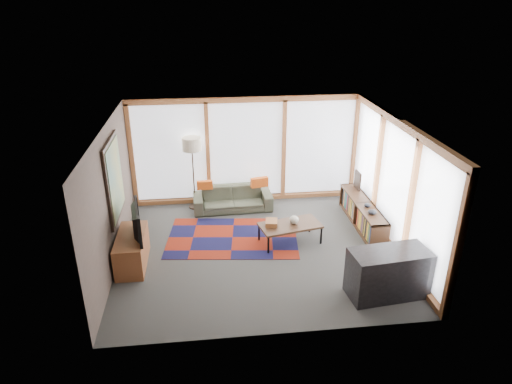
{
  "coord_description": "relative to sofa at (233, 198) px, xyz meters",
  "views": [
    {
      "loc": [
        -0.98,
        -7.92,
        4.8
      ],
      "look_at": [
        0.0,
        0.4,
        1.1
      ],
      "focal_mm": 32.0,
      "sensor_mm": 36.0,
      "label": 1
    }
  ],
  "objects": [
    {
      "name": "bowl_a",
      "position": [
        2.8,
        -1.71,
        0.32
      ],
      "size": [
        0.22,
        0.22,
        0.09
      ],
      "primitive_type": "ellipsoid",
      "rotation": [
        0.0,
        0.0,
        0.19
      ],
      "color": "black",
      "rests_on": "bookshelf"
    },
    {
      "name": "coffee_table",
      "position": [
        1.07,
        -1.73,
        -0.06
      ],
      "size": [
        1.35,
        0.88,
        0.41
      ],
      "primitive_type": null,
      "rotation": [
        0.0,
        0.0,
        0.22
      ],
      "color": "#311B13",
      "rests_on": "ground"
    },
    {
      "name": "shelf_picture",
      "position": [
        2.91,
        -0.38,
        0.49
      ],
      "size": [
        0.06,
        0.33,
        0.43
      ],
      "primitive_type": "cube",
      "rotation": [
        0.0,
        0.0,
        0.04
      ],
      "color": "black",
      "rests_on": "bookshelf"
    },
    {
      "name": "bowl_b",
      "position": [
        2.82,
        -1.36,
        0.31
      ],
      "size": [
        0.16,
        0.16,
        0.08
      ],
      "primitive_type": "ellipsoid",
      "rotation": [
        0.0,
        0.0,
        0.09
      ],
      "color": "black",
      "rests_on": "bookshelf"
    },
    {
      "name": "ground",
      "position": [
        0.38,
        -1.95,
        -0.27
      ],
      "size": [
        5.5,
        5.5,
        0.0
      ],
      "primitive_type": "plane",
      "color": "#30302E",
      "rests_on": "ground"
    },
    {
      "name": "bar_counter",
      "position": [
        2.38,
        -3.67,
        0.15
      ],
      "size": [
        1.39,
        0.76,
        0.84
      ],
      "primitive_type": "cube",
      "rotation": [
        0.0,
        0.0,
        0.11
      ],
      "color": "black",
      "rests_on": "ground"
    },
    {
      "name": "bookshelf",
      "position": [
        2.81,
        -1.14,
        0.0
      ],
      "size": [
        0.4,
        2.18,
        0.55
      ],
      "primitive_type": null,
      "color": "#311B13",
      "rests_on": "ground"
    },
    {
      "name": "rug",
      "position": [
        -0.11,
        -1.4,
        -0.27
      ],
      "size": [
        2.89,
        2.04,
        0.01
      ],
      "primitive_type": "cube",
      "rotation": [
        0.0,
        0.0,
        -0.11
      ],
      "color": "maroon",
      "rests_on": "ground"
    },
    {
      "name": "sofa",
      "position": [
        0.0,
        0.0,
        0.0
      ],
      "size": [
        1.88,
        0.78,
        0.54
      ],
      "primitive_type": "imported",
      "rotation": [
        0.0,
        0.0,
        0.03
      ],
      "color": "#313528",
      "rests_on": "ground"
    },
    {
      "name": "television",
      "position": [
        -1.99,
        -2.22,
        0.65
      ],
      "size": [
        0.31,
        1.05,
        0.6
      ],
      "primitive_type": "imported",
      "rotation": [
        0.0,
        0.0,
        1.74
      ],
      "color": "black",
      "rests_on": "tv_console"
    },
    {
      "name": "tv_console",
      "position": [
        -2.06,
        -2.2,
        0.04
      ],
      "size": [
        0.51,
        1.23,
        0.62
      ],
      "primitive_type": "cube",
      "color": "brown",
      "rests_on": "ground"
    },
    {
      "name": "book_stack",
      "position": [
        0.68,
        -1.7,
        0.19
      ],
      "size": [
        0.29,
        0.33,
        0.1
      ],
      "primitive_type": "cube",
      "rotation": [
        0.0,
        0.0,
        -0.18
      ],
      "color": "brown",
      "rests_on": "coffee_table"
    },
    {
      "name": "vase",
      "position": [
        1.15,
        -1.7,
        0.23
      ],
      "size": [
        0.23,
        0.23,
        0.17
      ],
      "primitive_type": "ellipsoid",
      "rotation": [
        0.0,
        0.0,
        0.18
      ],
      "color": "beige",
      "rests_on": "coffee_table"
    },
    {
      "name": "pillow_left",
      "position": [
        -0.64,
        0.02,
        0.37
      ],
      "size": [
        0.37,
        0.12,
        0.2
      ],
      "primitive_type": "cube",
      "rotation": [
        0.0,
        0.0,
        0.04
      ],
      "color": "#BD4B14",
      "rests_on": "sofa"
    },
    {
      "name": "floor_lamp",
      "position": [
        -0.9,
        0.2,
        0.61
      ],
      "size": [
        0.44,
        0.44,
        1.75
      ],
      "primitive_type": null,
      "color": "#302217",
      "rests_on": "ground"
    },
    {
      "name": "room_envelope",
      "position": [
        0.87,
        -1.39,
        1.27
      ],
      "size": [
        5.52,
        5.02,
        2.62
      ],
      "color": "#443A33",
      "rests_on": "ground"
    },
    {
      "name": "pillow_right",
      "position": [
        0.65,
        0.01,
        0.39
      ],
      "size": [
        0.43,
        0.21,
        0.23
      ],
      "primitive_type": "cube",
      "rotation": [
        0.0,
        0.0,
        0.21
      ],
      "color": "#BD4B14",
      "rests_on": "sofa"
    }
  ]
}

